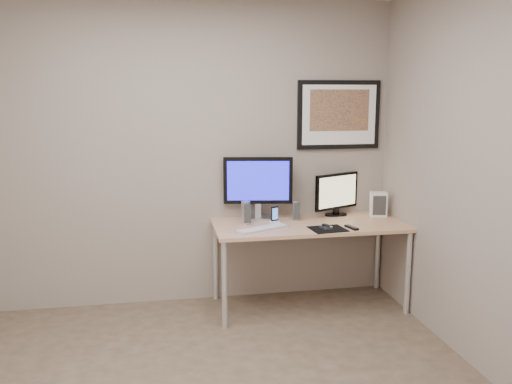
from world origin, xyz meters
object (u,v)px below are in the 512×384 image
Objects in this scene: desk at (309,231)px; keyboard at (262,228)px; fan_unit at (378,204)px; monitor_tv at (337,193)px; speaker_left at (246,213)px; speaker_right at (296,210)px; framed_art at (339,115)px; monitor_large at (258,185)px; phone_dock at (275,215)px.

keyboard reaches higher than desk.
monitor_tv is at bearing 179.99° from fan_unit.
desk is 0.45m from keyboard.
speaker_left is 1.11× the size of speaker_right.
keyboard is at bearing -163.70° from desk.
monitor_tv is 2.34× the size of speaker_left.
speaker_right is (-0.43, -0.20, -0.81)m from framed_art.
monitor_large is 1.31× the size of monitor_tv.
monitor_tv reaches higher than fan_unit.
monitor_large reaches higher than phone_dock.
phone_dock is at bearing -161.56° from fan_unit.
monitor_tv is 0.38m from fan_unit.
phone_dock is at bearing 169.64° from monitor_tv.
phone_dock is at bearing -161.85° from speaker_right.
monitor_tv is 0.43m from speaker_right.
fan_unit is at bearing 12.79° from desk.
framed_art is at bearing 165.87° from fan_unit.
framed_art reaches higher than phone_dock.
monitor_large is at bearing -170.57° from fan_unit.
framed_art is 0.93m from speaker_right.
phone_dock is (-0.60, -0.16, -0.13)m from monitor_tv.
keyboard is at bearing -179.19° from monitor_tv.
fan_unit reaches higher than phone_dock.
monitor_tv is (0.32, 0.25, 0.27)m from desk.
monitor_large reaches higher than speaker_right.
phone_dock is 0.26m from keyboard.
desk is 3.48× the size of keyboard.
fan_unit reaches higher than speaker_left.
monitor_tv reaches higher than keyboard.
keyboard is (-0.78, -0.46, -0.88)m from framed_art.
keyboard is at bearing -144.81° from phone_dock.
speaker_left reaches higher than keyboard.
framed_art is at bearing 16.17° from monitor_large.
framed_art is 1.67× the size of monitor_tv.
keyboard is (-0.75, -0.37, -0.20)m from monitor_tv.
speaker_right is 1.23× the size of phone_dock.
framed_art is 1.26m from keyboard.
monitor_tv is 0.86m from keyboard.
phone_dock reaches higher than desk.
monitor_large is 0.72m from monitor_tv.
monitor_large is 3.43× the size of speaker_right.
fan_unit is at bearing 4.61° from monitor_large.
monitor_tv is 0.63m from phone_dock.
desk is 9.27× the size of speaker_right.
desk is 0.22m from speaker_right.
speaker_left is (-0.13, -0.16, -0.20)m from monitor_large.
desk is 0.48m from monitor_tv.
phone_dock is (-0.20, -0.05, -0.02)m from speaker_right.
speaker_right is (-0.08, 0.13, 0.15)m from desk.
monitor_large is 1.09m from fan_unit.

